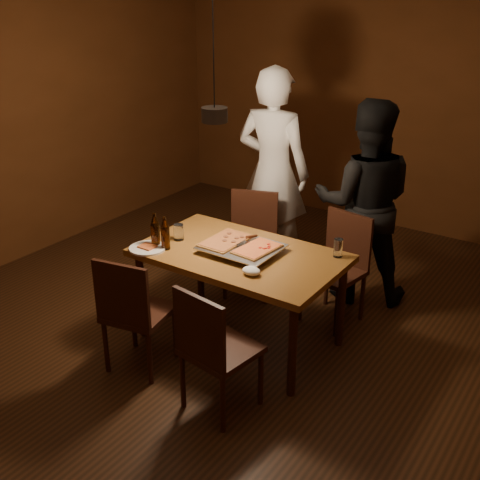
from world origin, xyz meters
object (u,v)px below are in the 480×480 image
Objects in this scene: chair_far_right at (340,258)px; chair_near_left at (132,305)px; beer_bottle_b at (165,233)px; chair_far_left at (252,233)px; beer_bottle_a at (155,230)px; pizza_tray at (241,249)px; dining_table at (240,261)px; diner_dark at (364,203)px; diner_white at (273,172)px; plate_slice at (147,248)px; pendant_lamp at (215,113)px; chair_near_right at (212,341)px.

chair_near_left is at bearing 69.97° from chair_far_right.
chair_near_left is 1.94× the size of beer_bottle_b.
beer_bottle_a is at bearing 59.37° from chair_far_left.
pizza_tray is 2.10× the size of beer_bottle_a.
chair_near_left is 0.89m from pizza_tray.
chair_far_left is 0.91m from pizza_tray.
dining_table is at bearing 23.17° from beer_bottle_a.
chair_far_left is 0.98× the size of pizza_tray.
diner_dark is at bearing 65.76° from pizza_tray.
chair_far_right reaches higher than dining_table.
chair_far_left is at bearing 117.46° from dining_table.
chair_far_left is 0.64m from diner_white.
pendant_lamp is (0.42, 0.30, 1.00)m from plate_slice.
plate_slice is 0.14× the size of diner_white.
dining_table is at bearing 97.06° from chair_far_left.
chair_far_left is 1.16m from plate_slice.
chair_far_right and chair_near_left have the same top height.
chair_near_left and chair_near_right have the same top height.
chair_far_left is at bearing 7.69° from chair_far_right.
dining_table is at bearing 11.17° from pendant_lamp.
dining_table is at bearing 27.64° from beer_bottle_b.
pizza_tray is at bearing 97.64° from chair_far_left.
chair_far_left is 2.06× the size of beer_bottle_a.
chair_far_right and chair_near_right have the same top height.
pizza_tray is at bearing 14.20° from pendant_lamp.
pendant_lamp is at bearing 62.90° from chair_near_left.
chair_near_left is 0.64m from beer_bottle_a.
diner_white reaches higher than chair_near_right.
dining_table is at bearing 120.61° from chair_near_right.
plate_slice is at bearing 55.31° from chair_far_right.
diner_white is (-0.08, 0.47, 0.43)m from chair_far_left.
pendant_lamp reaches higher than pizza_tray.
chair_far_left is 1.10× the size of chair_near_left.
chair_near_right is 1.78× the size of plate_slice.
pendant_lamp is at bearing -169.26° from pizza_tray.
chair_near_left is 2.05m from diner_white.
beer_bottle_a is (-0.60, -0.27, 0.11)m from pizza_tray.
chair_far_left and chair_near_left have the same top height.
chair_far_right reaches higher than pizza_tray.
diner_dark is (0.94, 1.45, -0.00)m from beer_bottle_b.
beer_bottle_b is at bearing 154.47° from chair_near_right.
dining_table is 0.78× the size of diner_white.
beer_bottle_b is at bearing 36.58° from plate_slice.
chair_far_right is 1.00× the size of chair_near_right.
diner_dark is at bearing 56.90° from beer_bottle_b.
chair_far_left reaches higher than dining_table.
diner_white reaches higher than beer_bottle_b.
chair_far_right is 0.28× the size of diner_dark.
pendant_lamp is (-0.65, -0.79, 1.22)m from chair_far_right.
chair_near_left reaches higher than plate_slice.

